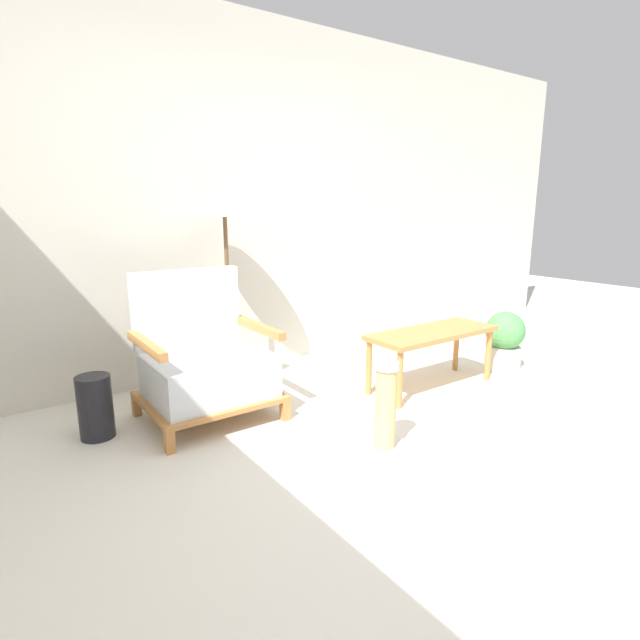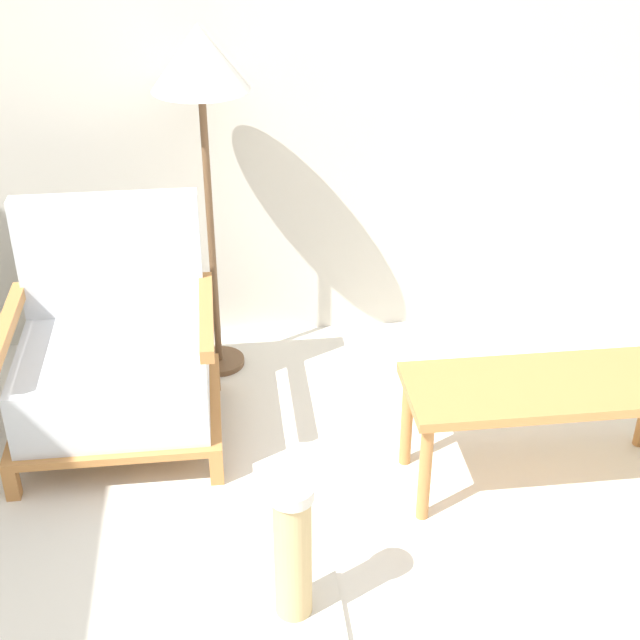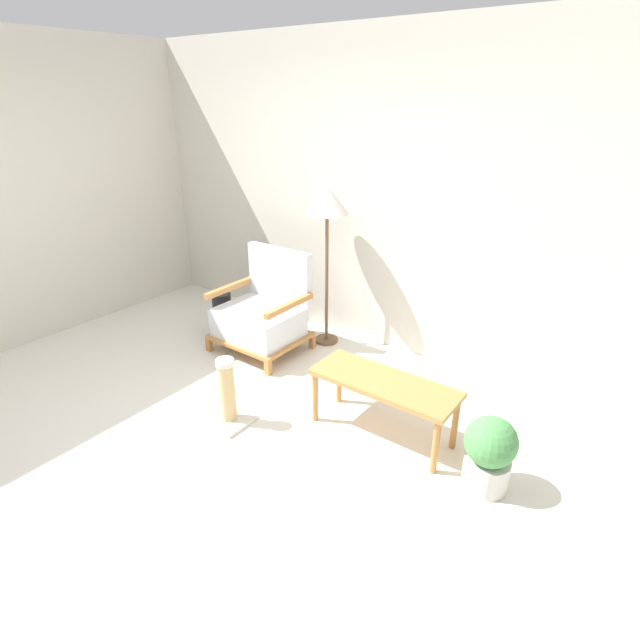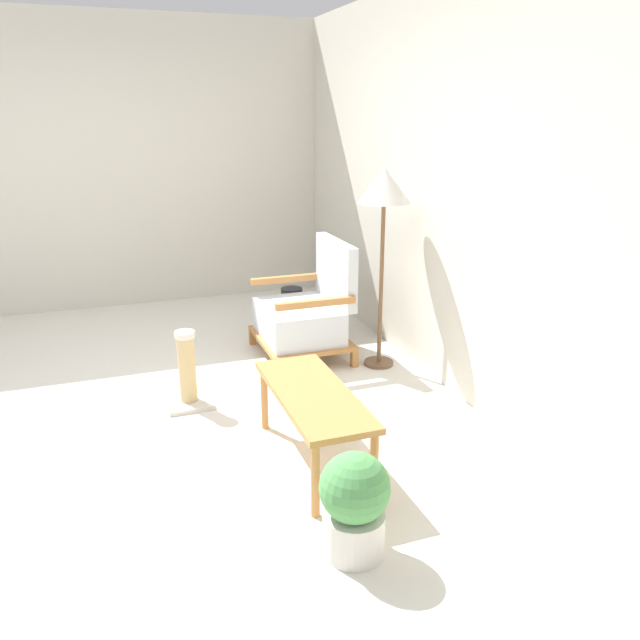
{
  "view_description": "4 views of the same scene",
  "coord_description": "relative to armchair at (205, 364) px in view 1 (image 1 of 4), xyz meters",
  "views": [
    {
      "loc": [
        -1.79,
        -1.4,
        1.31
      ],
      "look_at": [
        0.12,
        1.27,
        0.55
      ],
      "focal_mm": 28.0,
      "sensor_mm": 36.0,
      "label": 1
    },
    {
      "loc": [
        -0.21,
        -1.51,
        2.15
      ],
      "look_at": [
        0.12,
        1.27,
        0.55
      ],
      "focal_mm": 50.0,
      "sensor_mm": 36.0,
      "label": 2
    },
    {
      "loc": [
        2.25,
        -1.6,
        2.18
      ],
      "look_at": [
        0.12,
        1.27,
        0.55
      ],
      "focal_mm": 28.0,
      "sensor_mm": 36.0,
      "label": 3
    },
    {
      "loc": [
        3.75,
        -0.04,
        1.86
      ],
      "look_at": [
        0.12,
        1.27,
        0.55
      ],
      "focal_mm": 35.0,
      "sensor_mm": 36.0,
      "label": 4
    }
  ],
  "objects": [
    {
      "name": "floor_lamp",
      "position": [
        0.39,
        0.46,
        0.95
      ],
      "size": [
        0.38,
        0.38,
        1.48
      ],
      "color": "brown",
      "rests_on": "ground_plane"
    },
    {
      "name": "scratching_post",
      "position": [
        0.59,
        -1.01,
        -0.14
      ],
      "size": [
        0.3,
        0.3,
        0.51
      ],
      "color": "beige",
      "rests_on": "ground_plane"
    },
    {
      "name": "ground_plane",
      "position": [
        0.65,
        -1.42,
        -0.34
      ],
      "size": [
        14.0,
        14.0,
        0.0
      ],
      "primitive_type": "plane",
      "color": "silver"
    },
    {
      "name": "vase",
      "position": [
        -0.64,
        0.08,
        -0.16
      ],
      "size": [
        0.19,
        0.19,
        0.37
      ],
      "primitive_type": "cylinder",
      "color": "black",
      "rests_on": "ground_plane"
    },
    {
      "name": "potted_plant",
      "position": [
        2.3,
        -0.55,
        -0.09
      ],
      "size": [
        0.31,
        0.31,
        0.48
      ],
      "color": "beige",
      "rests_on": "ground_plane"
    },
    {
      "name": "wall_back",
      "position": [
        0.65,
        0.76,
        1.01
      ],
      "size": [
        8.0,
        0.06,
        2.7
      ],
      "color": "beige",
      "rests_on": "ground_plane"
    },
    {
      "name": "coffee_table",
      "position": [
        1.54,
        -0.47,
        0.03
      ],
      "size": [
        1.01,
        0.38,
        0.43
      ],
      "color": "#B2753D",
      "rests_on": "ground_plane"
    },
    {
      "name": "armchair",
      "position": [
        0.0,
        0.0,
        0.0
      ],
      "size": [
        0.78,
        0.66,
        0.91
      ],
      "color": "#B2753D",
      "rests_on": "ground_plane"
    }
  ]
}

